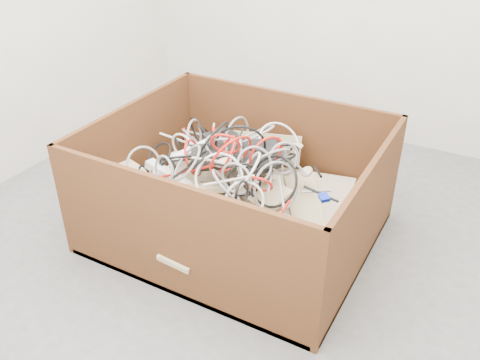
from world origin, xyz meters
The scene contains 8 objects.
ground centered at (0.00, 0.00, 0.00)m, with size 3.00×3.00×0.00m, color #505053.
cardboard_box centered at (-0.06, 0.07, 0.14)m, with size 1.27×1.06×0.59m.
keyboard_pile centered at (-0.09, 0.09, 0.28)m, with size 1.14×1.01×0.34m.
mice_scatter centered at (-0.06, 0.03, 0.35)m, with size 0.75×0.89×0.17m.
power_strip_left centered at (-0.31, 0.12, 0.38)m, with size 0.27×0.05×0.04m, color white.
power_strip_right centered at (-0.35, -0.07, 0.33)m, with size 0.27×0.05×0.04m, color white.
vga_plug centered at (0.40, 0.04, 0.37)m, with size 0.04×0.04×0.02m, color #0C26C0.
cable_tangle centered at (-0.12, 0.08, 0.41)m, with size 1.08×0.92×0.50m.
Camera 1 is at (0.98, -1.76, 1.57)m, focal length 38.43 mm.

